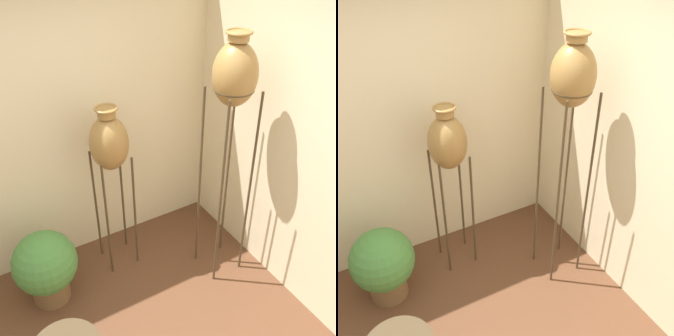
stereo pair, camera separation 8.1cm
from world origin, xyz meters
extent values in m
cube|color=beige|center=(0.00, 1.70, 1.35)|extent=(7.35, 0.06, 2.70)
cylinder|color=#473823|center=(1.17, 0.66, 0.88)|extent=(0.02, 0.02, 1.75)
cylinder|color=#473823|center=(1.47, 0.66, 0.88)|extent=(0.02, 0.02, 1.75)
cylinder|color=#473823|center=(1.17, 0.95, 0.88)|extent=(0.02, 0.02, 1.75)
cylinder|color=#473823|center=(1.47, 0.95, 0.88)|extent=(0.02, 0.02, 1.75)
torus|color=#473823|center=(1.32, 0.80, 1.75)|extent=(0.30, 0.30, 0.02)
ellipsoid|color=olive|center=(1.32, 0.80, 1.86)|extent=(0.33, 0.33, 0.47)
cylinder|color=olive|center=(1.32, 0.80, 2.12)|extent=(0.15, 0.15, 0.06)
torus|color=olive|center=(1.32, 0.80, 2.15)|extent=(0.19, 0.19, 0.02)
cylinder|color=#473823|center=(0.41, 1.20, 0.58)|extent=(0.02, 0.02, 1.16)
cylinder|color=#473823|center=(0.67, 1.20, 0.58)|extent=(0.02, 0.02, 1.16)
cylinder|color=#473823|center=(0.41, 1.46, 0.58)|extent=(0.02, 0.02, 1.16)
cylinder|color=#473823|center=(0.67, 1.46, 0.58)|extent=(0.02, 0.02, 1.16)
torus|color=#473823|center=(0.54, 1.33, 1.16)|extent=(0.27, 0.27, 0.02)
ellipsoid|color=olive|center=(0.54, 1.33, 1.27)|extent=(0.32, 0.32, 0.47)
cylinder|color=olive|center=(0.54, 1.33, 1.54)|extent=(0.14, 0.14, 0.07)
torus|color=olive|center=(0.54, 1.33, 1.57)|extent=(0.18, 0.18, 0.02)
cylinder|color=brown|center=(-0.15, 1.20, 0.11)|extent=(0.31, 0.31, 0.22)
torus|color=brown|center=(-0.15, 1.20, 0.22)|extent=(0.34, 0.34, 0.02)
sphere|color=#47843D|center=(-0.15, 1.20, 0.41)|extent=(0.53, 0.53, 0.53)
camera|label=1|loc=(-0.42, -1.25, 2.81)|focal=42.00mm
camera|label=2|loc=(-0.35, -1.29, 2.81)|focal=42.00mm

